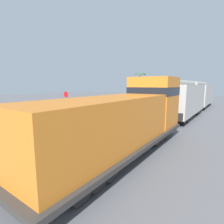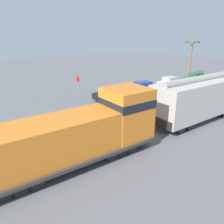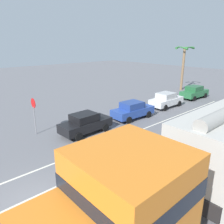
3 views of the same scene
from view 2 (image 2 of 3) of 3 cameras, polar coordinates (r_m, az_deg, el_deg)
ground_plane at (r=19.44m, az=-8.03°, el=-3.45°), size 120.00×120.00×0.00m
median_curb at (r=22.55m, az=5.57°, el=0.21°), size 0.36×36.00×0.16m
lane_stripe at (r=24.34m, az=1.89°, el=1.59°), size 0.14×36.00×0.01m
locomotive at (r=13.57m, az=-8.09°, el=-5.83°), size 3.10×11.61×4.20m
hopper_car_lead at (r=21.47m, az=22.00°, el=3.39°), size 2.90×10.60×4.18m
parked_car_black at (r=26.36m, az=-0.48°, el=4.89°), size 1.93×4.25×1.62m
parked_car_blue at (r=29.60m, az=8.18°, el=6.36°), size 1.99×4.28×1.62m
parked_car_white at (r=33.70m, az=15.07°, el=7.53°), size 1.88×4.22×1.62m
parked_car_green at (r=38.47m, az=21.07°, el=8.36°), size 1.97×4.27×1.62m
cyclist at (r=20.89m, az=-1.72°, el=0.81°), size 1.66×0.62×1.71m
stop_sign at (r=26.64m, az=-8.89°, el=7.48°), size 0.76×0.08×2.88m
palm_tree_near at (r=43.19m, az=20.02°, el=14.70°), size 2.25×2.33×6.59m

